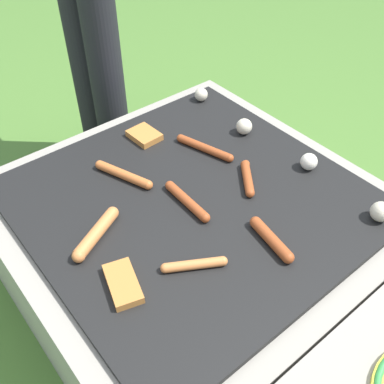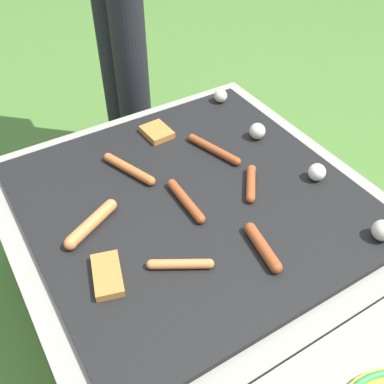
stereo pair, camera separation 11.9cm
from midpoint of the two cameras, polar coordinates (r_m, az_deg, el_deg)
The scene contains 12 objects.
ground_plane at distance 1.53m, azimuth -2.28°, elevation -12.50°, with size 14.00×14.00×0.00m, color #47702D.
grill at distance 1.36m, azimuth -2.52°, elevation -7.42°, with size 0.96×0.96×0.43m.
sausage_front_center at distance 1.24m, azimuth 4.35°, elevation 1.68°, with size 0.12×0.10×0.02m.
sausage_mid_left at distance 1.04m, azimuth -3.04°, elevation -9.36°, with size 0.09×0.14×0.02m.
sausage_mid_right at distance 1.09m, azimuth 6.96°, elevation -6.13°, with size 0.16×0.05×0.03m.
sausage_back_right at distance 1.28m, azimuth -11.36°, elevation 2.07°, with size 0.18×0.08×0.03m.
sausage_back_center at distance 1.13m, azimuth -15.06°, elevation -5.23°, with size 0.10×0.17×0.03m.
sausage_back_left at distance 1.17m, azimuth -3.55°, elevation -1.28°, with size 0.18×0.03×0.03m.
sausage_front_left at distance 1.35m, azimuth -0.93°, elevation 5.53°, with size 0.19×0.07×0.02m.
bread_slice_left at distance 1.03m, azimuth -12.13°, elevation -11.49°, with size 0.13×0.09×0.02m.
bread_slice_center at distance 1.42m, azimuth -8.49°, elevation 7.04°, with size 0.10×0.08×0.02m.
mushroom_row at distance 1.34m, azimuth 9.13°, elevation 5.32°, with size 0.77×0.07×0.05m.
Camera 1 is at (0.68, -0.55, 1.25)m, focal length 42.00 mm.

